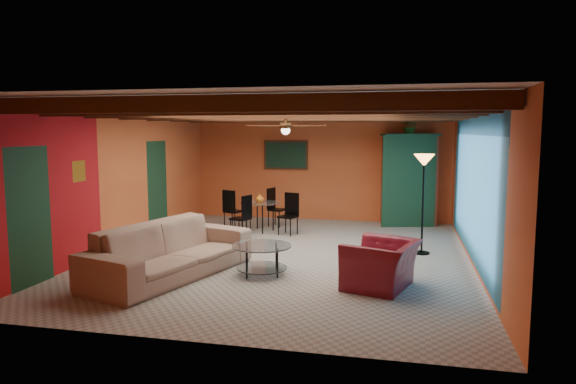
% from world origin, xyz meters
% --- Properties ---
extents(room, '(6.52, 8.01, 2.71)m').
position_xyz_m(room, '(0.00, 0.11, 2.36)').
color(room, gray).
rests_on(room, ground).
extents(sofa, '(1.90, 3.07, 0.84)m').
position_xyz_m(sofa, '(-1.45, -1.70, 0.42)').
color(sofa, '#8D6C5B').
rests_on(sofa, ground).
extents(armchair, '(1.19, 1.28, 0.68)m').
position_xyz_m(armchair, '(1.78, -1.58, 0.34)').
color(armchair, maroon).
rests_on(armchair, ground).
extents(coffee_table, '(1.17, 1.17, 0.48)m').
position_xyz_m(coffee_table, '(-0.09, -1.28, 0.24)').
color(coffee_table, white).
rests_on(coffee_table, ground).
extents(dining_table, '(2.23, 2.23, 0.92)m').
position_xyz_m(dining_table, '(-1.09, 2.12, 0.46)').
color(dining_table, white).
rests_on(dining_table, ground).
extents(armoire, '(1.33, 0.87, 2.14)m').
position_xyz_m(armoire, '(2.20, 3.70, 1.07)').
color(armoire, maroon).
rests_on(armoire, ground).
extents(floor_lamp, '(0.50, 0.50, 1.86)m').
position_xyz_m(floor_lamp, '(2.43, 0.71, 0.93)').
color(floor_lamp, black).
rests_on(floor_lamp, ground).
extents(ceiling_fan, '(1.50, 1.50, 0.44)m').
position_xyz_m(ceiling_fan, '(0.00, 0.00, 2.36)').
color(ceiling_fan, '#472614').
rests_on(ceiling_fan, ceiling).
extents(painting, '(1.05, 0.03, 0.65)m').
position_xyz_m(painting, '(-0.90, 3.96, 1.65)').
color(painting, black).
rests_on(painting, wall_back).
extents(potted_plant, '(0.46, 0.40, 0.49)m').
position_xyz_m(potted_plant, '(2.20, 3.70, 2.39)').
color(potted_plant, '#26661E').
rests_on(potted_plant, armoire).
extents(vase, '(0.23, 0.23, 0.19)m').
position_xyz_m(vase, '(-1.09, 2.12, 1.02)').
color(vase, orange).
rests_on(vase, dining_table).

